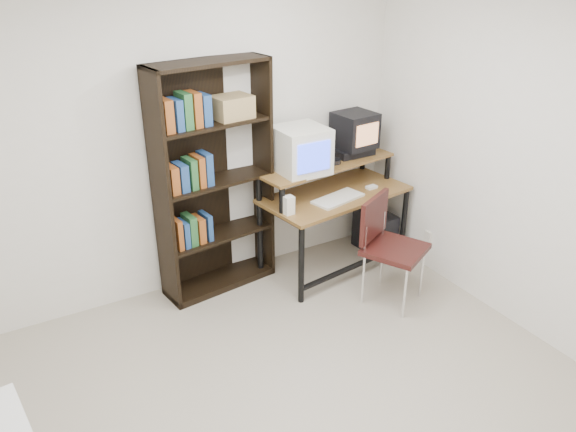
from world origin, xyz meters
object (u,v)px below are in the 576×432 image
school_chair (387,239)px  pc_tower (375,231)px  crt_monitor (301,150)px  bookshelf (212,179)px  crt_tv (355,130)px  computer_desk (333,196)px

school_chair → pc_tower: bearing=30.6°
crt_monitor → bookshelf: bookshelf is taller
crt_tv → crt_monitor: bearing=-175.2°
pc_tower → bookshelf: 1.77m
computer_desk → bookshelf: (-1.06, 0.23, 0.29)m
pc_tower → school_chair: size_ratio=0.50×
school_chair → bookshelf: bearing=113.7°
school_chair → bookshelf: (-1.12, 0.92, 0.43)m
computer_desk → pc_tower: bearing=-7.1°
school_chair → bookshelf: size_ratio=0.47×
computer_desk → school_chair: (0.07, -0.69, -0.14)m
crt_tv → bookshelf: (-1.39, 0.06, -0.22)m
computer_desk → bookshelf: 1.12m
crt_tv → school_chair: size_ratio=0.41×
computer_desk → school_chair: 0.71m
school_chair → computer_desk: bearing=68.7°
pc_tower → school_chair: 0.90m
pc_tower → bookshelf: bookshelf is taller
crt_tv → school_chair: bearing=-112.8°
crt_tv → bookshelf: 1.41m
bookshelf → crt_monitor: bearing=-20.8°
computer_desk → crt_monitor: (-0.31, 0.06, 0.46)m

